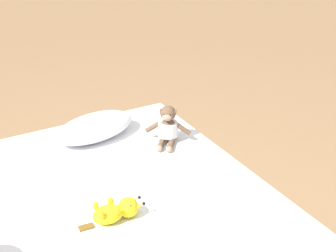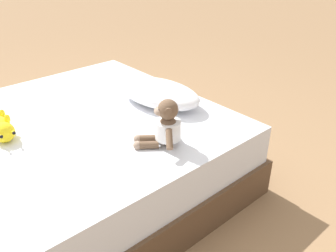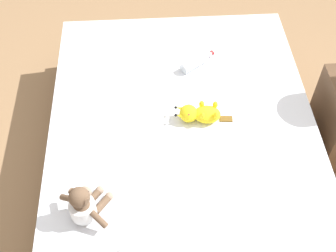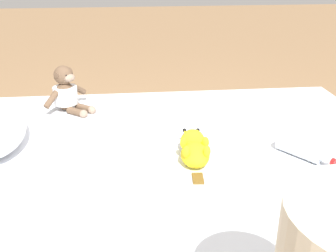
# 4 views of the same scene
# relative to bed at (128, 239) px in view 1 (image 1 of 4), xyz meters

# --- Properties ---
(bed) EXTENTS (1.53, 2.07, 0.43)m
(bed) POSITION_rel_bed_xyz_m (0.00, 0.00, 0.00)
(bed) COLOR brown
(bed) RESTS_ON ground_plane
(pillow) EXTENTS (0.58, 0.40, 0.14)m
(pillow) POSITION_rel_bed_xyz_m (0.13, 0.75, 0.29)
(pillow) COLOR white
(pillow) RESTS_ON bed
(plush_monkey) EXTENTS (0.26, 0.25, 0.24)m
(plush_monkey) POSITION_rel_bed_xyz_m (0.50, 0.47, 0.32)
(plush_monkey) COLOR brown
(plush_monkey) RESTS_ON bed
(plush_yellow_creature) EXTENTS (0.33, 0.12, 0.10)m
(plush_yellow_creature) POSITION_rel_bed_xyz_m (-0.09, -0.09, 0.27)
(plush_yellow_creature) COLOR yellow
(plush_yellow_creature) RESTS_ON bed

